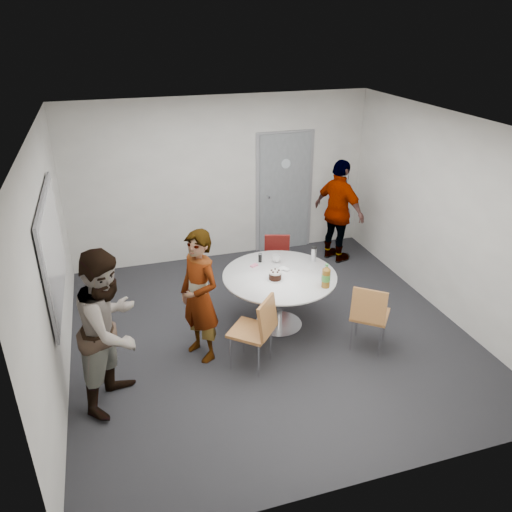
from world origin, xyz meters
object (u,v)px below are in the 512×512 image
object	(u,v)px
chair_far	(277,257)
person_main	(200,297)
chair_near_right	(369,312)
person_left	(111,329)
door	(284,193)
whiteboard	(53,250)
chair_near_left	(258,326)
table	(282,282)
person_right	(339,212)

from	to	relation	value
chair_far	person_main	size ratio (longest dim) A/B	0.50
person_main	chair_near_right	bearing A→B (deg)	48.53
person_main	person_left	bearing A→B (deg)	-91.65
door	person_left	size ratio (longest dim) A/B	1.19
whiteboard	chair_far	size ratio (longest dim) A/B	2.29
person_main	person_left	size ratio (longest dim) A/B	0.92
chair_near_right	chair_far	bearing A→B (deg)	144.59
whiteboard	chair_near_left	world-z (taller)	whiteboard
door	chair_near_right	bearing A→B (deg)	-91.11
person_left	person_main	bearing A→B (deg)	-33.25
door	chair_near_right	xyz separation A→B (m)	(-0.06, -3.21, -0.47)
person_main	table	bearing A→B (deg)	78.87
chair_near_left	table	bearing A→B (deg)	4.64
table	chair_far	size ratio (longest dim) A/B	1.77
chair_near_left	chair_near_right	xyz separation A→B (m)	(1.39, -0.08, -0.02)
whiteboard	person_right	bearing A→B (deg)	19.95
chair_near_left	person_left	xyz separation A→B (m)	(-1.60, -0.06, 0.32)
table	chair_far	world-z (taller)	table
whiteboard	person_right	xyz separation A→B (m)	(4.25, 1.54, -0.58)
person_left	person_right	xyz separation A→B (m)	(3.74, 2.45, -0.02)
person_right	chair_near_left	bearing A→B (deg)	115.44
door	table	xyz separation A→B (m)	(-0.89, -2.38, -0.36)
person_main	whiteboard	bearing A→B (deg)	-132.39
whiteboard	door	bearing A→B (deg)	32.66
whiteboard	table	distance (m)	2.78
table	person_main	bearing A→B (deg)	-164.06
chair_far	person_right	distance (m)	1.47
whiteboard	chair_near_right	world-z (taller)	whiteboard
door	person_main	world-z (taller)	door
person_left	person_right	size ratio (longest dim) A/B	1.03
whiteboard	person_right	distance (m)	4.56
door	table	size ratio (longest dim) A/B	1.44
chair_near_left	person_main	bearing A→B (deg)	95.18
door	person_right	size ratio (longest dim) A/B	1.22
door	person_main	bearing A→B (deg)	-126.96
door	person_left	world-z (taller)	door
chair_near_right	chair_far	xyz separation A→B (m)	(-0.53, 1.86, -0.05)
table	chair_far	xyz separation A→B (m)	(0.30, 1.03, -0.16)
door	chair_near_right	size ratio (longest dim) A/B	2.34
whiteboard	person_main	xyz separation A→B (m)	(1.53, -0.42, -0.63)
whiteboard	chair_near_right	xyz separation A→B (m)	(3.50, -0.92, -0.90)
chair_far	chair_near_left	bearing A→B (deg)	81.93
door	whiteboard	size ratio (longest dim) A/B	1.12
door	table	world-z (taller)	door
chair_near_left	chair_far	distance (m)	1.97
person_right	chair_near_right	bearing A→B (deg)	140.32
door	chair_far	bearing A→B (deg)	-113.77
chair_near_left	chair_near_right	distance (m)	1.39
whiteboard	person_right	size ratio (longest dim) A/B	1.09
whiteboard	table	bearing A→B (deg)	-2.01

